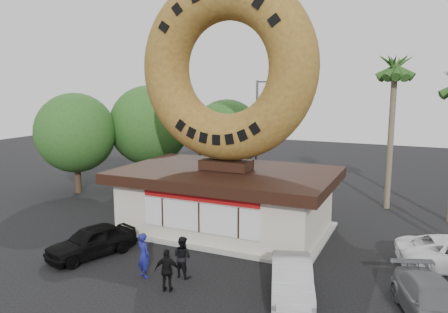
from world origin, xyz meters
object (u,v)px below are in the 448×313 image
street_lamp (259,128)px  car_silver (292,279)px  person_center (182,257)px  car_black (92,241)px  car_grey (433,303)px  person_right (167,270)px  donut_shop (226,198)px  giant_donut (226,68)px  person_left (144,255)px

street_lamp → car_silver: 17.77m
street_lamp → person_center: (2.62, -16.01, -3.64)m
car_black → car_grey: 13.99m
street_lamp → car_silver: (7.11, -15.84, -3.80)m
person_center → person_right: (0.13, -1.35, -0.02)m
donut_shop → car_grey: size_ratio=2.51×
donut_shop → giant_donut: giant_donut is taller
person_left → car_grey: bearing=-152.7°
giant_donut → person_center: 9.77m
donut_shop → street_lamp: bearing=100.5°
donut_shop → person_center: 6.11m
street_lamp → car_black: 16.43m
giant_donut → car_grey: 13.84m
street_lamp → giant_donut: bearing=-79.5°
street_lamp → person_center: 16.62m
person_right → car_grey: bearing=174.2°
street_lamp → person_right: 17.95m
person_left → car_black: size_ratio=0.45×
car_black → car_grey: car_black is taller
giant_donut → person_right: giant_donut is taller
giant_donut → car_black: size_ratio=2.29×
giant_donut → person_left: size_ratio=5.09×
person_right → street_lamp: bearing=-98.1°
person_center → person_right: size_ratio=1.03×
donut_shop → car_black: 7.17m
donut_shop → person_center: (0.76, -5.99, -0.92)m
person_center → car_black: 4.81m
donut_shop → car_silver: 7.92m
car_black → car_silver: size_ratio=0.99×
donut_shop → street_lamp: size_ratio=1.40×
person_center → person_right: bearing=105.1°
street_lamp → car_silver: bearing=-65.8°
person_left → car_grey: size_ratio=0.42×
person_right → car_black: (-4.94, 1.52, -0.12)m
person_left → car_silver: 5.95m
street_lamp → car_grey: street_lamp is taller
car_grey → street_lamp: bearing=107.2°
street_lamp → car_black: street_lamp is taller
donut_shop → car_silver: donut_shop is taller
donut_shop → car_black: bearing=-124.8°
car_black → donut_shop: bearing=74.8°
street_lamp → person_left: bearing=-85.8°
donut_shop → person_left: size_ratio=6.04×
street_lamp → car_grey: (11.79, -15.54, -3.83)m
street_lamp → car_grey: bearing=-52.8°
person_right → person_left: bearing=-40.9°
car_black → car_silver: bearing=19.6°
car_silver → giant_donut: bearing=114.0°
donut_shop → car_grey: bearing=-29.1°
street_lamp → person_left: 17.10m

